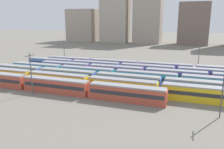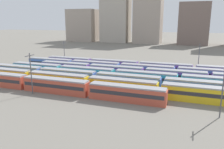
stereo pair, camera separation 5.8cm
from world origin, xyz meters
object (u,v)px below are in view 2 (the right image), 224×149
Objects in this scene: train_track_0 at (56,85)px; catenary_pole_3 at (64,52)px; train_track_2 at (128,81)px; catenary_pole_0 at (31,72)px; catenary_pole_1 at (199,57)px; train_track_3 at (179,81)px; train_track_4 at (210,79)px; train_track_5 at (147,70)px; train_track_6 at (165,68)px; catenary_pole_2 at (223,90)px; train_track_1 at (160,90)px.

train_track_0 is 5.76× the size of catenary_pole_3.
catenary_pole_0 is (-21.05, -13.53, 3.85)m from train_track_2.
catenary_pole_0 reaches higher than train_track_2.
train_track_2 is 8.78× the size of catenary_pole_1.
catenary_pole_3 reaches higher than train_track_3.
train_track_3 is at bearing -147.15° from train_track_4.
train_track_2 is 9.67× the size of catenary_pole_3.
train_track_5 is at bearing -152.92° from catenary_pole_1.
train_track_6 is 9.67× the size of catenary_pole_3.
train_track_6 is at bearing -164.10° from catenary_pole_1.
catenary_pole_1 is (34.38, 34.24, 3.98)m from train_track_0.
catenary_pole_0 is (-42.39, -23.93, 3.85)m from train_track_4.
train_track_4 is at bearing 91.62° from catenary_pole_2.
catenary_pole_0 is at bearing -151.40° from train_track_3.
train_track_6 is 44.87m from catenary_pole_0.
train_track_4 is 19.90m from train_track_5.
train_track_0 is at bearing -152.07° from train_track_3.
train_track_0 and train_track_1 have the same top height.
catenary_pole_1 is at bearing 75.11° from train_track_3.
train_track_1 is 10.82× the size of catenary_pole_0.
train_track_3 is at bearing -21.18° from catenary_pole_3.
train_track_0 is 0.50× the size of train_track_1.
train_track_2 is 41.66m from catenary_pole_3.
train_track_4 is at bearing 29.03° from train_track_0.
catenary_pole_0 is 39.36m from catenary_pole_3.
train_track_2 is at bearing 151.17° from train_track_1.
train_track_0 is 0.60× the size of train_track_6.
train_track_1 is 19.62m from train_track_4.
train_track_2 is (-9.45, 5.20, 0.00)m from train_track_1.
catenary_pole_3 is (-36.30, 7.98, 3.48)m from train_track_5.
train_track_1 is 30.60m from catenary_pole_1.
train_track_6 is (5.45, 5.20, 0.00)m from train_track_5.
train_track_5 is 37.33m from catenary_pole_3.
catenary_pole_0 is (-28.64, -34.33, 3.85)m from train_track_6.
catenary_pole_0 is at bearing -70.53° from catenary_pole_3.
train_track_5 is at bearing 82.19° from train_track_2.
train_track_2 is at bearing 32.80° from train_track_0.
train_track_0 is 19.20m from train_track_2.
train_track_2 is 23.74m from train_track_4.
train_track_2 is 1.00× the size of train_track_5.
train_track_5 is 9.00× the size of catenary_pole_0.
train_track_5 is (-7.31, 20.80, 0.00)m from train_track_1.
catenary_pole_2 reaches higher than catenary_pole_3.
train_track_1 is 11.32× the size of catenary_pole_2.
train_track_6 is at bearing 94.08° from train_track_1.
catenary_pole_0 is 1.07× the size of catenary_pole_3.
catenary_pole_2 is at bearing -4.22° from train_track_0.
train_track_0 is at bearing -125.10° from train_track_5.
catenary_pole_0 is at bearing -179.59° from catenary_pole_2.
train_track_3 is 9.59m from train_track_4.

